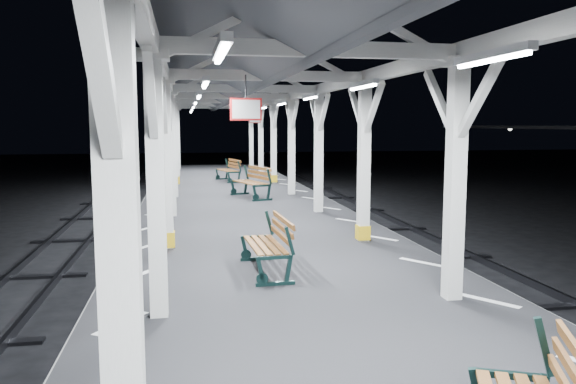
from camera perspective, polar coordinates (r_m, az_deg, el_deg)
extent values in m
plane|color=black|center=(9.86, -0.21, -13.46)|extent=(120.00, 120.00, 0.00)
cube|color=black|center=(9.70, -0.21, -10.69)|extent=(6.00, 50.00, 1.00)
cube|color=silver|center=(9.45, -15.15, -8.22)|extent=(1.00, 48.00, 0.01)
cube|color=silver|center=(10.27, 13.48, -6.97)|extent=(1.00, 48.00, 0.01)
cube|color=#2D2D33|center=(10.10, -26.67, -13.24)|extent=(0.08, 60.00, 0.16)
cube|color=#2D2D33|center=(11.45, 22.70, -10.67)|extent=(0.08, 60.00, 0.16)
cube|color=#2D2D33|center=(12.07, 27.15, -10.00)|extent=(0.08, 60.00, 0.16)
cube|color=black|center=(11.76, 24.98, -10.57)|extent=(2.20, 0.22, 0.06)
cube|color=silver|center=(3.23, -16.68, -8.27)|extent=(0.22, 0.22, 3.20)
cube|color=silver|center=(3.68, -16.37, 11.63)|extent=(0.10, 0.99, 0.99)
cube|color=silver|center=(2.60, -18.91, 13.66)|extent=(0.10, 0.99, 0.99)
cube|color=silver|center=(7.16, -13.25, 0.06)|extent=(0.22, 0.22, 3.20)
cube|color=silver|center=(7.16, -13.62, 13.37)|extent=(0.40, 0.40, 0.12)
cube|color=silver|center=(7.66, -13.29, 9.11)|extent=(0.10, 0.99, 0.99)
cube|color=silver|center=(6.57, -13.76, 9.50)|extent=(0.10, 0.99, 0.99)
cube|color=silver|center=(11.14, -12.26, 2.46)|extent=(0.22, 0.22, 3.20)
cube|color=silver|center=(11.14, -12.48, 11.01)|extent=(0.40, 0.40, 0.12)
cube|color=gold|center=(11.33, -12.08, -4.72)|extent=(0.26, 0.26, 0.30)
cube|color=silver|center=(11.66, -12.33, 8.31)|extent=(0.10, 0.99, 0.99)
cube|color=silver|center=(10.56, -12.52, 8.47)|extent=(0.10, 0.99, 0.99)
cube|color=silver|center=(15.13, -11.80, 3.60)|extent=(0.22, 0.22, 3.20)
cube|color=silver|center=(15.13, -11.95, 9.89)|extent=(0.40, 0.40, 0.12)
cube|color=silver|center=(15.66, -11.86, 7.91)|extent=(0.10, 0.99, 0.99)
cube|color=silver|center=(14.56, -11.96, 8.00)|extent=(0.10, 0.99, 0.99)
cube|color=silver|center=(19.12, -11.53, 4.26)|extent=(0.22, 0.22, 3.20)
cube|color=silver|center=(19.12, -11.65, 9.23)|extent=(0.40, 0.40, 0.12)
cube|color=silver|center=(19.66, -11.58, 7.68)|extent=(0.10, 0.99, 0.99)
cube|color=silver|center=(18.56, -11.64, 7.73)|extent=(0.10, 0.99, 0.99)
cube|color=silver|center=(23.12, -11.35, 4.69)|extent=(0.22, 0.22, 3.20)
cube|color=silver|center=(23.12, -11.44, 8.81)|extent=(0.40, 0.40, 0.12)
cube|color=gold|center=(23.21, -11.26, 1.19)|extent=(0.26, 0.26, 0.30)
cube|color=silver|center=(23.65, -11.39, 7.52)|extent=(0.10, 0.99, 0.99)
cube|color=silver|center=(22.55, -11.44, 7.56)|extent=(0.10, 0.99, 0.99)
cube|color=silver|center=(27.11, -11.22, 5.00)|extent=(0.22, 0.22, 3.20)
cube|color=silver|center=(27.11, -11.30, 8.51)|extent=(0.40, 0.40, 0.12)
cube|color=silver|center=(27.65, -11.26, 7.41)|extent=(0.10, 0.99, 0.99)
cube|color=silver|center=(26.55, -11.29, 7.44)|extent=(0.10, 0.99, 0.99)
cube|color=silver|center=(31.11, -11.13, 5.22)|extent=(0.22, 0.22, 3.20)
cube|color=silver|center=(31.11, -11.20, 8.28)|extent=(0.40, 0.40, 0.12)
cube|color=silver|center=(31.65, -11.16, 7.33)|extent=(0.10, 0.99, 0.99)
cube|color=silver|center=(30.55, -11.19, 7.35)|extent=(0.10, 0.99, 0.99)
cube|color=silver|center=(8.02, 16.62, 0.67)|extent=(0.22, 0.22, 3.20)
cube|color=silver|center=(8.02, 17.04, 12.54)|extent=(0.40, 0.40, 0.12)
cube|color=silver|center=(8.48, 15.19, 8.82)|extent=(0.10, 0.99, 0.99)
cube|color=silver|center=(7.50, 18.85, 8.98)|extent=(0.10, 0.99, 0.99)
cube|color=silver|center=(11.71, 7.72, 2.76)|extent=(0.22, 0.22, 3.20)
cube|color=silver|center=(11.71, 7.85, 10.89)|extent=(0.40, 0.40, 0.12)
cube|color=gold|center=(11.89, 7.61, -4.07)|extent=(0.26, 0.26, 0.30)
cube|color=silver|center=(12.21, 7.00, 8.34)|extent=(0.10, 0.99, 0.99)
cube|color=silver|center=(11.16, 8.70, 8.46)|extent=(0.10, 0.99, 0.99)
cube|color=silver|center=(15.55, 3.13, 3.82)|extent=(0.22, 0.22, 3.20)
cube|color=silver|center=(15.55, 3.17, 9.94)|extent=(0.40, 0.40, 0.12)
cube|color=silver|center=(16.07, 2.69, 8.02)|extent=(0.10, 0.99, 0.99)
cube|color=silver|center=(15.00, 3.66, 8.10)|extent=(0.10, 0.99, 0.99)
cube|color=silver|center=(19.46, 0.37, 4.44)|extent=(0.22, 0.22, 3.20)
cube|color=silver|center=(19.46, 0.37, 9.33)|extent=(0.40, 0.40, 0.12)
cube|color=silver|center=(19.99, 0.07, 7.80)|extent=(0.10, 0.99, 0.99)
cube|color=silver|center=(18.91, 0.68, 7.85)|extent=(0.10, 0.99, 0.99)
cube|color=silver|center=(23.40, -1.47, 4.85)|extent=(0.22, 0.22, 3.20)
cube|color=silver|center=(23.40, -1.48, 8.91)|extent=(0.40, 0.40, 0.12)
cube|color=gold|center=(23.49, -1.46, 1.39)|extent=(0.26, 0.26, 0.30)
cube|color=silver|center=(23.93, -1.69, 7.65)|extent=(0.10, 0.99, 0.99)
cube|color=silver|center=(22.84, -1.26, 7.68)|extent=(0.10, 0.99, 0.99)
cube|color=silver|center=(27.36, -2.78, 5.14)|extent=(0.22, 0.22, 3.20)
cube|color=silver|center=(27.36, -2.80, 8.61)|extent=(0.40, 0.40, 0.12)
cube|color=silver|center=(27.89, -2.95, 7.53)|extent=(0.10, 0.99, 0.99)
cube|color=silver|center=(26.80, -2.64, 7.56)|extent=(0.10, 0.99, 0.99)
cube|color=silver|center=(31.32, -3.76, 5.35)|extent=(0.22, 0.22, 3.20)
cube|color=silver|center=(31.32, -3.78, 8.39)|extent=(0.40, 0.40, 0.12)
cube|color=silver|center=(31.86, -3.89, 7.44)|extent=(0.10, 0.99, 0.99)
cube|color=silver|center=(30.77, -3.66, 7.46)|extent=(0.10, 0.99, 0.99)
cube|color=silver|center=(9.16, -12.95, 12.68)|extent=(0.18, 48.00, 0.24)
cube|color=silver|center=(9.85, 11.59, 12.29)|extent=(0.18, 48.00, 0.24)
cube|color=silver|center=(7.35, 2.63, 14.32)|extent=(4.20, 0.14, 0.20)
cube|color=silver|center=(11.26, -2.06, 11.73)|extent=(4.20, 0.14, 0.20)
cube|color=silver|center=(15.22, -4.29, 10.45)|extent=(4.20, 0.14, 0.20)
cube|color=silver|center=(19.19, -5.59, 9.69)|extent=(4.20, 0.14, 0.20)
cube|color=silver|center=(23.18, -6.44, 9.19)|extent=(4.20, 0.14, 0.20)
cube|color=silver|center=(27.17, -7.04, 8.84)|extent=(4.20, 0.14, 0.20)
cube|color=silver|center=(31.16, -7.48, 8.57)|extent=(4.20, 0.14, 0.20)
cube|color=silver|center=(9.43, -0.22, 18.33)|extent=(0.16, 48.00, 0.20)
cube|color=#494C51|center=(9.23, -8.52, 16.11)|extent=(2.80, 49.00, 1.45)
cube|color=#494C51|center=(9.68, 7.67, 15.69)|extent=(2.80, 49.00, 1.45)
cube|color=silver|center=(5.15, -6.78, 14.33)|extent=(0.10, 1.35, 0.08)
cube|color=white|center=(5.15, -6.78, 13.78)|extent=(0.05, 1.25, 0.05)
cube|color=silver|center=(9.13, -8.43, 11.03)|extent=(0.10, 1.35, 0.08)
cube|color=white|center=(9.13, -8.42, 10.72)|extent=(0.05, 1.25, 0.05)
cube|color=silver|center=(13.12, -9.06, 9.73)|extent=(0.10, 1.35, 0.08)
cube|color=white|center=(13.12, -9.06, 9.51)|extent=(0.05, 1.25, 0.05)
cube|color=silver|center=(17.12, -9.40, 9.04)|extent=(0.10, 1.35, 0.08)
cube|color=white|center=(17.11, -9.39, 8.87)|extent=(0.05, 1.25, 0.05)
cube|color=silver|center=(21.11, -9.60, 8.61)|extent=(0.10, 1.35, 0.08)
cube|color=white|center=(21.11, -9.60, 8.47)|extent=(0.05, 1.25, 0.05)
cube|color=silver|center=(25.11, -9.75, 8.31)|extent=(0.10, 1.35, 0.08)
cube|color=white|center=(25.11, -9.74, 8.20)|extent=(0.05, 1.25, 0.05)
cube|color=silver|center=(29.11, -9.85, 8.10)|extent=(0.10, 1.35, 0.08)
cube|color=white|center=(29.11, -9.85, 8.00)|extent=(0.05, 1.25, 0.05)
cube|color=silver|center=(5.92, 19.93, 13.00)|extent=(0.10, 1.35, 0.08)
cube|color=white|center=(5.92, 19.91, 12.51)|extent=(0.05, 1.25, 0.05)
cube|color=silver|center=(9.59, 7.59, 10.84)|extent=(0.10, 1.35, 0.08)
cube|color=white|center=(9.58, 7.59, 10.54)|extent=(0.05, 1.25, 0.05)
cube|color=silver|center=(13.44, 2.25, 9.74)|extent=(0.10, 1.35, 0.08)
cube|color=white|center=(13.44, 2.25, 9.53)|extent=(0.05, 1.25, 0.05)
cube|color=silver|center=(17.36, -0.68, 9.10)|extent=(0.10, 1.35, 0.08)
cube|color=white|center=(17.36, -0.68, 8.93)|extent=(0.05, 1.25, 0.05)
cube|color=silver|center=(21.31, -2.52, 8.68)|extent=(0.10, 1.35, 0.08)
cube|color=white|center=(21.31, -2.52, 8.54)|extent=(0.05, 1.25, 0.05)
cube|color=silver|center=(25.28, -3.78, 8.39)|extent=(0.10, 1.35, 0.08)
cube|color=white|center=(25.28, -3.78, 8.27)|extent=(0.05, 1.25, 0.05)
cube|color=silver|center=(29.26, -4.70, 8.17)|extent=(0.10, 1.35, 0.08)
cube|color=white|center=(29.25, -4.70, 8.07)|extent=(0.05, 1.25, 0.05)
cylinder|color=black|center=(8.95, -4.31, 10.65)|extent=(0.02, 0.02, 0.36)
cube|color=red|center=(8.93, -4.29, 8.38)|extent=(0.50, 0.03, 0.35)
cube|color=white|center=(8.93, -4.29, 8.38)|extent=(0.44, 0.04, 0.29)
cylinder|color=black|center=(24.53, -3.40, 8.25)|extent=(0.02, 0.02, 0.36)
cube|color=red|center=(24.52, -3.39, 7.42)|extent=(0.50, 0.03, 0.35)
cube|color=white|center=(24.52, -3.39, 7.42)|extent=(0.44, 0.05, 0.29)
cube|color=black|center=(34.86, 16.29, 3.68)|extent=(0.20, 0.20, 3.30)
sphere|color=silver|center=(29.57, 21.63, 5.99)|extent=(0.20, 0.20, 0.20)
sphere|color=silver|center=(34.81, 16.38, 6.26)|extent=(0.20, 0.20, 0.20)
cube|color=black|center=(4.92, 24.59, -14.09)|extent=(0.18, 0.12, 0.47)
cube|color=black|center=(8.61, -1.30, -9.29)|extent=(0.61, 0.09, 0.06)
cube|color=black|center=(8.51, -2.79, -8.07)|extent=(0.16, 0.06, 0.47)
cube|color=black|center=(8.59, 0.03, -7.91)|extent=(0.14, 0.06, 0.47)
cube|color=black|center=(8.50, 0.17, -5.00)|extent=(0.17, 0.06, 0.44)
cube|color=black|center=(10.15, -3.15, -6.79)|extent=(0.61, 0.09, 0.06)
cube|color=black|center=(10.07, -4.41, -5.73)|extent=(0.16, 0.06, 0.47)
cube|color=black|center=(10.14, -2.02, -5.63)|extent=(0.14, 0.06, 0.47)
cube|color=black|center=(10.05, -1.92, -3.14)|extent=(0.17, 0.06, 0.44)
cube|color=brown|center=(9.24, -3.56, -5.45)|extent=(0.16, 1.54, 0.04)
cube|color=brown|center=(9.26, -2.75, -5.42)|extent=(0.16, 1.54, 0.04)
cube|color=brown|center=(9.29, -1.95, -5.38)|extent=(0.16, 1.54, 0.04)
cube|color=brown|center=(9.31, -1.15, -5.35)|extent=(0.16, 1.54, 0.04)
cube|color=brown|center=(9.30, -0.72, -4.47)|extent=(0.12, 1.54, 0.10)
cube|color=brown|center=(9.28, -0.60, -3.67)|extent=(0.12, 1.54, 0.10)
cube|color=brown|center=(9.26, -0.48, -2.86)|extent=(0.12, 1.54, 0.10)
cube|color=black|center=(17.91, -2.63, -0.81)|extent=(0.68, 0.27, 0.07)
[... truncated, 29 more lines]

